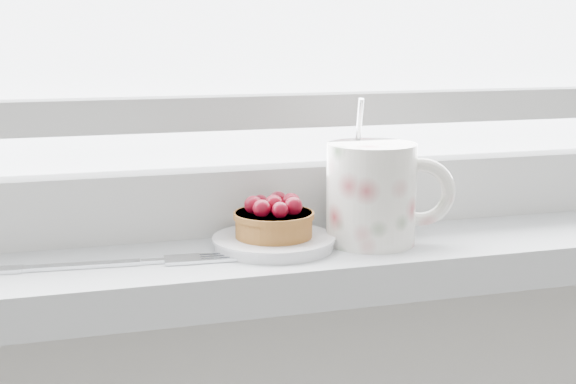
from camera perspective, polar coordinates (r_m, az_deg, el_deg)
name	(u,v)px	position (r m, az deg, el deg)	size (l,w,h in m)	color
saucer	(274,242)	(0.81, -1.01, -3.60)	(0.12, 0.12, 0.01)	silver
raspberry_tart	(274,219)	(0.80, -1.01, -1.93)	(0.08, 0.08, 0.04)	brown
floral_mug	(375,191)	(0.82, 6.19, 0.04)	(0.14, 0.12, 0.15)	white
fork	(120,263)	(0.77, -11.87, -4.98)	(0.22, 0.04, 0.00)	silver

